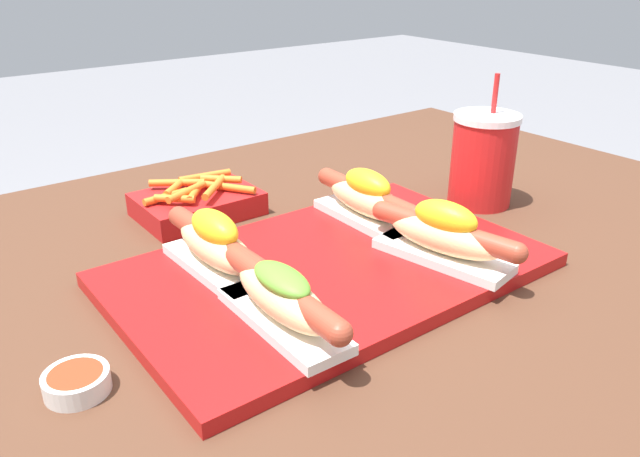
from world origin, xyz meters
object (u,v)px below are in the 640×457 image
(hot_dog_2, at_px, (216,245))
(sauce_bowl, at_px, (77,381))
(serving_tray, at_px, (330,269))
(hot_dog_1, at_px, (444,234))
(hot_dog_3, at_px, (367,199))
(hot_dog_0, at_px, (282,298))
(drink_cup, at_px, (483,159))
(fries_basket, at_px, (197,202))

(hot_dog_2, distance_m, sauce_bowl, 0.23)
(serving_tray, height_order, sauce_bowl, sauce_bowl)
(hot_dog_1, relative_size, hot_dog_3, 0.98)
(serving_tray, relative_size, hot_dog_1, 2.46)
(serving_tray, bearing_deg, hot_dog_3, 30.10)
(hot_dog_0, bearing_deg, sauce_bowl, 167.43)
(drink_cup, bearing_deg, serving_tray, -171.87)
(hot_dog_0, height_order, hot_dog_1, hot_dog_1)
(hot_dog_1, distance_m, sauce_bowl, 0.45)
(hot_dog_3, bearing_deg, drink_cup, -5.65)
(serving_tray, xyz_separation_m, hot_dog_2, (-0.12, 0.06, 0.04))
(hot_dog_3, bearing_deg, fries_basket, 128.36)
(hot_dog_0, xyz_separation_m, sauce_bowl, (-0.20, 0.04, -0.04))
(sauce_bowl, distance_m, fries_basket, 0.42)
(hot_dog_2, relative_size, drink_cup, 1.05)
(hot_dog_2, height_order, drink_cup, drink_cup)
(hot_dog_1, height_order, drink_cup, drink_cup)
(hot_dog_0, distance_m, hot_dog_2, 0.15)
(sauce_bowl, bearing_deg, hot_dog_2, 26.47)
(serving_tray, distance_m, sauce_bowl, 0.33)
(serving_tray, bearing_deg, hot_dog_1, -33.74)
(hot_dog_1, height_order, sauce_bowl, hot_dog_1)
(sauce_bowl, xyz_separation_m, drink_cup, (0.67, 0.09, 0.06))
(hot_dog_0, bearing_deg, drink_cup, 15.53)
(hot_dog_0, height_order, sauce_bowl, hot_dog_0)
(serving_tray, height_order, hot_dog_1, hot_dog_1)
(hot_dog_3, bearing_deg, serving_tray, -149.90)
(drink_cup, bearing_deg, hot_dog_2, 178.07)
(hot_dog_2, xyz_separation_m, drink_cup, (0.47, -0.02, 0.02))
(hot_dog_2, distance_m, hot_dog_3, 0.24)
(hot_dog_1, xyz_separation_m, sauce_bowl, (-0.44, 0.04, -0.04))
(hot_dog_0, height_order, fries_basket, hot_dog_0)
(fries_basket, bearing_deg, hot_dog_0, -103.00)
(drink_cup, height_order, fries_basket, drink_cup)
(hot_dog_2, xyz_separation_m, sauce_bowl, (-0.20, -0.10, -0.04))
(hot_dog_1, bearing_deg, drink_cup, 29.64)
(hot_dog_0, relative_size, fries_basket, 1.23)
(hot_dog_3, height_order, fries_basket, hot_dog_3)
(drink_cup, bearing_deg, hot_dog_0, -164.47)
(hot_dog_1, distance_m, drink_cup, 0.26)
(hot_dog_0, bearing_deg, hot_dog_1, 0.50)
(hot_dog_0, xyz_separation_m, hot_dog_2, (0.00, 0.15, 0.00))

